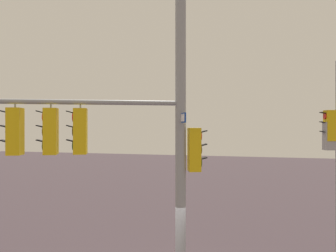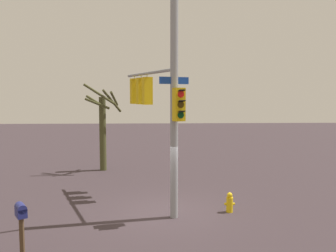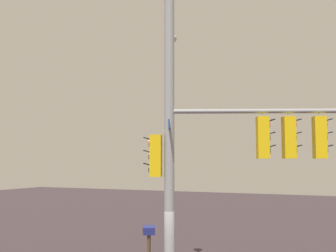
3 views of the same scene
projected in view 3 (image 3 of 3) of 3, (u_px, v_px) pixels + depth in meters
main_signal_pole_assembly at (209, 135)px, 11.25m from camera, size 3.53×5.77×8.31m
mailbox at (149, 233)px, 15.81m from camera, size 0.43×0.50×1.41m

